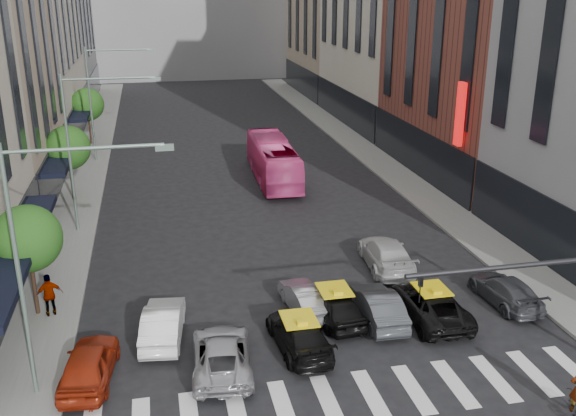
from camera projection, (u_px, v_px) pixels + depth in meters
sidewalk_left at (84, 182)px, 46.59m from camera, size 3.00×96.00×0.15m
sidewalk_right at (383, 165)px, 51.15m from camera, size 3.00×96.00×0.15m
tree_near at (27, 239)px, 26.91m from camera, size 2.88×2.88×4.95m
tree_mid at (68, 148)px, 41.66m from camera, size 2.88×2.88×4.95m
tree_far at (87, 104)px, 56.41m from camera, size 2.88×2.88×4.95m
streetlamp_near at (45, 238)px, 20.97m from camera, size 5.38×0.25×9.00m
streetlamp_mid at (85, 133)px, 35.72m from camera, size 5.38×0.25×9.00m
streetlamp_far at (102, 89)px, 50.47m from camera, size 5.38×0.25×9.00m
liberty_sign at (460, 114)px, 40.18m from camera, size 0.30×0.70×4.00m
car_red at (89, 364)px, 23.29m from camera, size 2.21×4.43×1.45m
car_white_front at (163, 323)px, 26.14m from camera, size 2.05×4.49×1.43m
car_silver at (222, 354)px, 24.06m from camera, size 2.59×4.89×1.31m
taxi_left at (299, 334)px, 25.40m from camera, size 2.20×4.67×1.32m
taxi_center at (334, 305)px, 27.59m from camera, size 2.09×4.30×1.42m
car_grey_mid at (378, 306)px, 27.53m from camera, size 1.58×4.29×1.40m
taxi_right at (430, 304)px, 27.72m from camera, size 2.43×5.04×1.39m
car_grey_curb at (505, 290)px, 29.04m from camera, size 1.98×4.46×1.27m
car_row2_left at (305, 298)px, 28.30m from camera, size 1.81×4.09×1.30m
car_row2_right at (386, 254)px, 32.66m from camera, size 2.56×5.34×1.50m
bus at (273, 160)px, 46.88m from camera, size 2.90×10.99×3.04m
motorcycle at (576, 407)px, 21.42m from camera, size 1.11×1.70×0.84m
pedestrian_far at (50, 295)px, 27.60m from camera, size 1.21×0.76×1.92m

